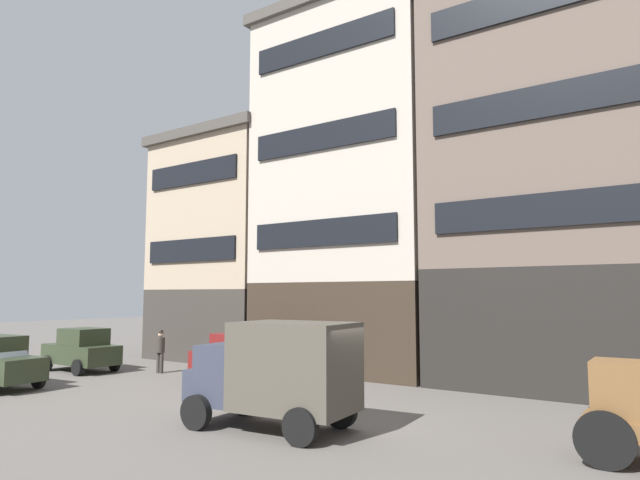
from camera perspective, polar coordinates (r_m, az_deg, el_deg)
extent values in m
plane|color=#605B56|center=(14.25, 0.47, -18.99)|extent=(120.00, 120.00, 0.00)
cube|color=#38332D|center=(29.82, -8.77, -8.48)|extent=(7.09, 6.23, 3.53)
cube|color=tan|center=(30.05, -8.61, 2.18)|extent=(7.09, 6.23, 7.60)
cube|color=#47423D|center=(30.86, -8.50, 9.65)|extent=(7.59, 6.73, 0.50)
cube|color=black|center=(27.65, -13.21, -1.03)|extent=(5.96, 0.12, 1.10)
cube|color=black|center=(28.20, -13.04, 6.69)|extent=(5.96, 0.12, 1.10)
cube|color=#33281E|center=(25.09, 4.35, -8.79)|extent=(8.17, 6.23, 3.79)
cube|color=#B7AD9E|center=(25.87, 4.22, 8.95)|extent=(8.17, 6.23, 12.00)
cube|color=#47423D|center=(28.10, 4.12, 21.38)|extent=(8.67, 6.73, 0.50)
cube|color=black|center=(22.51, 0.15, 0.76)|extent=(6.86, 0.12, 1.10)
cube|color=black|center=(23.30, 0.14, 10.58)|extent=(6.86, 0.12, 1.10)
cube|color=black|center=(24.71, 0.14, 19.53)|extent=(6.86, 0.12, 1.10)
cube|color=black|center=(21.94, 24.68, -8.24)|extent=(9.08, 6.23, 4.19)
cube|color=#66564C|center=(22.78, 23.91, 10.74)|extent=(9.08, 6.23, 10.65)
cube|color=black|center=(18.98, 22.47, 2.91)|extent=(7.63, 0.12, 1.10)
cube|color=black|center=(19.80, 22.08, 13.13)|extent=(7.63, 0.12, 1.10)
cylinder|color=black|center=(13.71, 27.89, -16.54)|extent=(1.10, 0.11, 1.10)
cylinder|color=black|center=(12.33, 27.22, -17.89)|extent=(1.10, 0.11, 1.10)
cube|color=#333847|center=(14.78, -8.70, -13.44)|extent=(1.55, 1.82, 1.50)
cube|color=#333847|center=(15.26, -10.85, -14.29)|extent=(1.03, 1.52, 0.80)
cube|color=#4C473D|center=(13.71, -2.62, -12.85)|extent=(2.96, 2.15, 2.10)
cube|color=silver|center=(15.03, -10.07, -12.32)|extent=(0.32, 1.37, 0.64)
cylinder|color=black|center=(14.49, -12.65, -16.94)|extent=(0.86, 0.30, 0.84)
cylinder|color=black|center=(15.93, -7.87, -15.97)|extent=(0.86, 0.30, 0.84)
cylinder|color=black|center=(12.73, -2.04, -18.68)|extent=(0.86, 0.30, 0.84)
cylinder|color=black|center=(14.34, 2.14, -17.19)|extent=(0.86, 0.30, 0.84)
cube|color=#2D3823|center=(26.43, -23.40, -10.72)|extent=(3.73, 1.68, 0.80)
cube|color=#2D3823|center=(26.24, -23.17, -9.13)|extent=(1.83, 1.48, 0.70)
cube|color=silver|center=(26.98, -24.11, -9.26)|extent=(0.36, 1.32, 0.56)
cylinder|color=black|center=(27.11, -26.30, -11.31)|extent=(0.66, 0.19, 0.66)
cylinder|color=black|center=(27.93, -23.19, -11.25)|extent=(0.66, 0.19, 0.66)
cylinder|color=black|center=(25.03, -23.70, -11.95)|extent=(0.66, 0.19, 0.66)
cylinder|color=black|center=(25.91, -20.42, -11.83)|extent=(0.66, 0.19, 0.66)
cube|color=silver|center=(22.25, -29.45, -9.91)|extent=(0.47, 1.34, 0.56)
cylinder|color=black|center=(22.40, -27.02, -12.62)|extent=(0.67, 0.25, 0.66)
cube|color=maroon|center=(21.40, -8.53, -12.43)|extent=(3.75, 1.73, 0.80)
cube|color=maroon|center=(21.21, -8.21, -10.46)|extent=(1.85, 1.50, 0.70)
cube|color=silver|center=(21.83, -9.81, -10.64)|extent=(0.38, 1.32, 0.56)
cylinder|color=black|center=(21.76, -12.44, -13.31)|extent=(0.67, 0.20, 0.66)
cylinder|color=black|center=(22.88, -9.17, -12.98)|extent=(0.67, 0.20, 0.66)
cylinder|color=black|center=(20.02, -7.83, -14.08)|extent=(0.67, 0.20, 0.66)
cylinder|color=black|center=(21.24, -4.54, -13.62)|extent=(0.67, 0.20, 0.66)
cylinder|color=#38332D|center=(24.81, -16.31, -12.03)|extent=(0.16, 0.16, 0.85)
cylinder|color=#38332D|center=(24.66, -16.01, -12.08)|extent=(0.16, 0.16, 0.85)
cylinder|color=#38332D|center=(24.66, -16.11, -10.36)|extent=(0.45, 0.45, 0.62)
sphere|color=tan|center=(24.63, -16.08, -9.34)|extent=(0.22, 0.22, 0.22)
cylinder|color=#38332D|center=(24.62, -16.08, -9.10)|extent=(0.28, 0.28, 0.02)
cylinder|color=#38332D|center=(24.62, -16.08, -8.99)|extent=(0.18, 0.18, 0.09)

